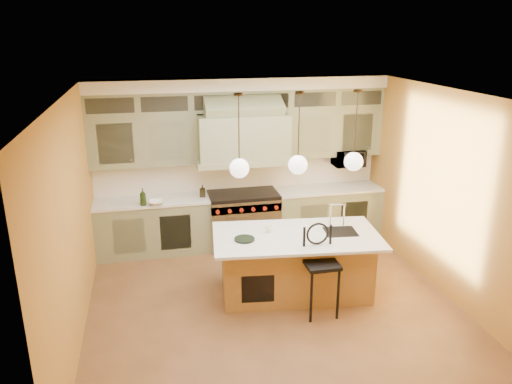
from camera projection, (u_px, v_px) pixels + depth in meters
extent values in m
plane|color=brown|center=(273.00, 306.00, 6.91)|extent=(5.00, 5.00, 0.00)
plane|color=white|center=(276.00, 95.00, 6.01)|extent=(5.00, 5.00, 0.00)
plane|color=#B37D31|center=(239.00, 160.00, 8.78)|extent=(5.00, 0.00, 5.00)
plane|color=#B37D31|center=(350.00, 309.00, 4.14)|extent=(5.00, 0.00, 5.00)
plane|color=#B37D31|center=(72.00, 223.00, 5.95)|extent=(0.00, 5.00, 5.00)
plane|color=#B37D31|center=(447.00, 195.00, 6.97)|extent=(0.00, 5.00, 5.00)
cube|color=gray|center=(154.00, 227.00, 8.47)|extent=(1.90, 0.65, 0.90)
cube|color=gray|center=(326.00, 213.00, 9.11)|extent=(1.90, 0.65, 0.90)
cube|color=white|center=(152.00, 201.00, 8.32)|extent=(1.90, 0.68, 0.04)
cube|color=white|center=(327.00, 189.00, 8.96)|extent=(1.90, 0.68, 0.04)
cube|color=white|center=(239.00, 173.00, 8.83)|extent=(5.00, 0.04, 0.56)
cube|color=gray|center=(143.00, 140.00, 8.13)|extent=(1.75, 0.35, 0.85)
cube|color=gray|center=(331.00, 132.00, 8.80)|extent=(1.75, 0.35, 0.85)
cube|color=gray|center=(243.00, 136.00, 8.30)|extent=(1.50, 0.70, 0.75)
cube|color=gray|center=(243.00, 160.00, 8.42)|extent=(1.60, 0.76, 0.10)
cube|color=#333833|center=(240.00, 100.00, 8.28)|extent=(5.00, 0.35, 0.35)
cube|color=white|center=(240.00, 84.00, 8.17)|extent=(5.00, 0.47, 0.20)
cube|color=silver|center=(243.00, 220.00, 8.77)|extent=(1.20, 0.70, 0.90)
cube|color=black|center=(243.00, 194.00, 8.62)|extent=(1.20, 0.70, 0.06)
cube|color=silver|center=(247.00, 209.00, 8.37)|extent=(1.20, 0.06, 0.14)
cube|color=olive|center=(295.00, 264.00, 7.15)|extent=(2.17, 1.21, 0.88)
cube|color=white|center=(297.00, 236.00, 6.96)|extent=(2.44, 1.49, 0.04)
cube|color=black|center=(340.00, 233.00, 7.07)|extent=(0.48, 0.44, 0.05)
cylinder|color=black|center=(311.00, 298.00, 6.43)|extent=(0.04, 0.04, 0.71)
cylinder|color=black|center=(338.00, 295.00, 6.51)|extent=(0.04, 0.04, 0.71)
cylinder|color=black|center=(303.00, 284.00, 6.77)|extent=(0.04, 0.04, 0.71)
cylinder|color=black|center=(328.00, 281.00, 6.85)|extent=(0.04, 0.04, 0.71)
cube|color=black|center=(321.00, 264.00, 6.52)|extent=(0.43, 0.43, 0.05)
torus|color=black|center=(318.00, 234.00, 6.58)|extent=(0.31, 0.03, 0.31)
imported|color=black|center=(348.00, 158.00, 8.95)|extent=(0.54, 0.37, 0.30)
imported|color=black|center=(143.00, 197.00, 8.01)|extent=(0.13, 0.13, 0.28)
imported|color=black|center=(202.00, 191.00, 8.44)|extent=(0.11, 0.11, 0.21)
imported|color=white|center=(157.00, 202.00, 8.09)|extent=(0.28, 0.28, 0.07)
imported|color=white|center=(269.00, 229.00, 7.03)|extent=(0.12, 0.12, 0.10)
cylinder|color=#2D2319|center=(239.00, 94.00, 6.23)|extent=(0.12, 0.12, 0.03)
cylinder|color=#2D2319|center=(239.00, 129.00, 6.36)|extent=(0.02, 0.02, 0.93)
sphere|color=white|center=(239.00, 168.00, 6.53)|extent=(0.26, 0.26, 0.26)
cylinder|color=#2D2319|center=(300.00, 93.00, 6.39)|extent=(0.12, 0.12, 0.03)
cylinder|color=#2D2319|center=(299.00, 127.00, 6.53)|extent=(0.02, 0.02, 0.93)
sphere|color=white|center=(298.00, 165.00, 6.69)|extent=(0.26, 0.26, 0.26)
cylinder|color=#2D2319|center=(358.00, 91.00, 6.55)|extent=(0.12, 0.12, 0.03)
cylinder|color=#2D2319|center=(356.00, 124.00, 6.69)|extent=(0.02, 0.02, 0.93)
sphere|color=white|center=(354.00, 162.00, 6.85)|extent=(0.26, 0.26, 0.26)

